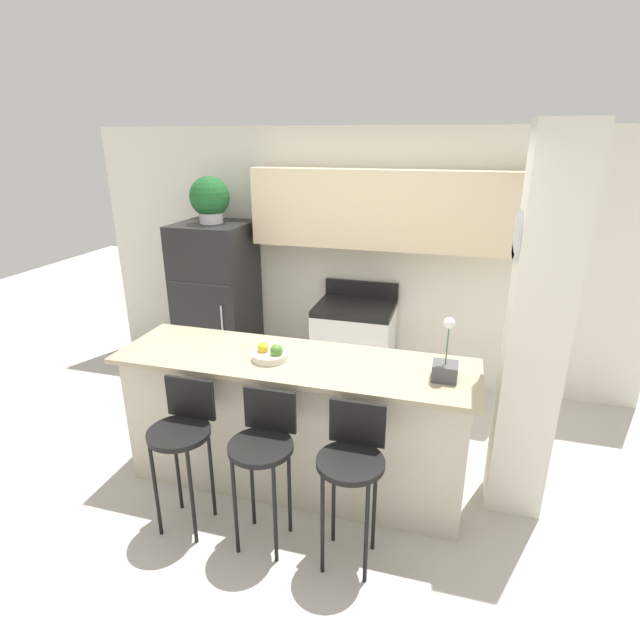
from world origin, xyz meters
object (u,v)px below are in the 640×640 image
refrigerator (218,302)px  stove_range (354,347)px  bar_stool_left (183,433)px  bar_stool_right (352,462)px  orchid_vase (445,366)px  trash_bin (262,374)px  bar_stool_mid (263,447)px  fruit_bowl (270,354)px  potted_plant_on_fridge (210,198)px

refrigerator → stove_range: size_ratio=1.54×
bar_stool_left → bar_stool_right: bearing=0.0°
stove_range → bar_stool_left: (-0.65, -2.15, 0.23)m
refrigerator → bar_stool_right: (1.91, -2.10, -0.14)m
refrigerator → orchid_vase: size_ratio=3.98×
bar_stool_left → trash_bin: bar_stool_left is taller
bar_stool_mid → trash_bin: (-0.78, 1.85, -0.50)m
fruit_bowl → orchid_vase: bearing=1.4°
fruit_bowl → bar_stool_mid: bearing=-74.3°
bar_stool_right → potted_plant_on_fridge: bearing=132.2°
bar_stool_left → fruit_bowl: bearing=53.2°
potted_plant_on_fridge → trash_bin: (0.58, -0.26, -1.69)m
bar_stool_right → trash_bin: bar_stool_right is taller
potted_plant_on_fridge → trash_bin: potted_plant_on_fridge is taller
bar_stool_left → bar_stool_right: (1.10, 0.00, 0.00)m
potted_plant_on_fridge → trash_bin: bearing=-24.0°
refrigerator → orchid_vase: bearing=-33.0°
bar_stool_right → trash_bin: 2.33m
trash_bin → bar_stool_left: bearing=-82.8°
bar_stool_left → trash_bin: (-0.23, 1.85, -0.50)m
refrigerator → trash_bin: (0.58, -0.26, -0.63)m
bar_stool_mid → trash_bin: 2.07m
refrigerator → orchid_vase: 2.84m
bar_stool_mid → refrigerator: bearing=122.9°
refrigerator → potted_plant_on_fridge: potted_plant_on_fridge is taller
bar_stool_mid → fruit_bowl: bearing=105.7°
bar_stool_mid → potted_plant_on_fridge: (-1.36, 2.10, 1.20)m
stove_range → orchid_vase: bearing=-60.2°
bar_stool_mid → fruit_bowl: size_ratio=4.14×
trash_bin → stove_range: bearing=19.2°
stove_range → refrigerator: bearing=-178.0°
bar_stool_left → potted_plant_on_fridge: (-0.81, 2.10, 1.20)m
stove_range → bar_stool_mid: size_ratio=1.06×
fruit_bowl → trash_bin: 1.69m
potted_plant_on_fridge → orchid_vase: potted_plant_on_fridge is taller
bar_stool_left → refrigerator: bearing=111.1°
bar_stool_left → bar_stool_right: 1.10m
refrigerator → bar_stool_mid: (1.36, -2.10, -0.14)m
stove_range → bar_stool_right: (0.45, -2.15, 0.23)m
bar_stool_mid → potted_plant_on_fridge: bearing=122.9°
trash_bin → potted_plant_on_fridge: bearing=156.0°
potted_plant_on_fridge → trash_bin: 1.81m
bar_stool_mid → fruit_bowl: 0.66m
potted_plant_on_fridge → bar_stool_mid: bearing=-57.1°
refrigerator → potted_plant_on_fridge: size_ratio=3.65×
stove_range → bar_stool_left: stove_range is taller
bar_stool_mid → stove_range: bearing=87.3°
bar_stool_left → orchid_vase: orchid_vase is taller
bar_stool_left → potted_plant_on_fridge: bearing=111.1°
refrigerator → orchid_vase: refrigerator is taller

